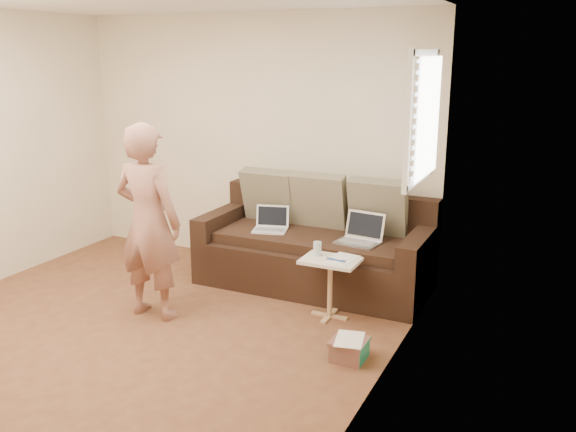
{
  "coord_description": "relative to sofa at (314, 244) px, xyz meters",
  "views": [
    {
      "loc": [
        3.06,
        -3.4,
        2.2
      ],
      "look_at": [
        0.8,
        1.4,
        0.78
      ],
      "focal_mm": 38.19,
      "sensor_mm": 36.0,
      "label": 1
    }
  ],
  "objects": [
    {
      "name": "window_blinds",
      "position": [
        1.05,
        -0.27,
        1.28
      ],
      "size": [
        0.12,
        0.88,
        1.08
      ],
      "primitive_type": null,
      "color": "white",
      "rests_on": "wall_right"
    },
    {
      "name": "pillow_left",
      "position": [
        -0.6,
        0.23,
        0.37
      ],
      "size": [
        0.55,
        0.29,
        0.57
      ],
      "primitive_type": null,
      "rotation": [
        0.28,
        0.0,
        0.0
      ],
      "color": "#69604D",
      "rests_on": "sofa"
    },
    {
      "name": "pillow_mid",
      "position": [
        -0.05,
        0.24,
        0.37
      ],
      "size": [
        0.55,
        0.27,
        0.57
      ],
      "primitive_type": null,
      "rotation": [
        0.24,
        0.0,
        0.0
      ],
      "color": "#6A654B",
      "rests_on": "sofa"
    },
    {
      "name": "laptop_white",
      "position": [
        -0.43,
        -0.09,
        0.1
      ],
      "size": [
        0.37,
        0.31,
        0.24
      ],
      "primitive_type": null,
      "rotation": [
        0.0,
        0.0,
        0.27
      ],
      "color": "white",
      "rests_on": "sofa"
    },
    {
      "name": "laptop_silver",
      "position": [
        0.47,
        -0.1,
        0.1
      ],
      "size": [
        0.41,
        0.32,
        0.25
      ],
      "primitive_type": null,
      "rotation": [
        0.0,
        0.0,
        -0.13
      ],
      "color": "#B7BABC",
      "rests_on": "sofa"
    },
    {
      "name": "sofa",
      "position": [
        0.0,
        0.0,
        0.0
      ],
      "size": [
        2.2,
        0.95,
        0.85
      ],
      "primitive_type": null,
      "color": "black",
      "rests_on": "ground"
    },
    {
      "name": "person",
      "position": [
        -0.99,
        -1.23,
        0.41
      ],
      "size": [
        0.61,
        0.42,
        1.67
      ],
      "primitive_type": "imported",
      "rotation": [
        0.0,
        0.0,
        3.15
      ],
      "color": "#9F5A56",
      "rests_on": "ground"
    },
    {
      "name": "floor",
      "position": [
        -0.9,
        -1.77,
        -0.42
      ],
      "size": [
        4.5,
        4.5,
        0.0
      ],
      "primitive_type": "plane",
      "color": "#592F21",
      "rests_on": "ground"
    },
    {
      "name": "side_table",
      "position": [
        0.41,
        -0.62,
        -0.16
      ],
      "size": [
        0.48,
        0.33,
        0.52
      ],
      "primitive_type": null,
      "color": "silver",
      "rests_on": "ground"
    },
    {
      "name": "striped_box",
      "position": [
        0.82,
        -1.26,
        -0.34
      ],
      "size": [
        0.26,
        0.26,
        0.16
      ],
      "primitive_type": null,
      "color": "red",
      "rests_on": "ground"
    },
    {
      "name": "paper_on_table",
      "position": [
        0.5,
        -0.58,
        0.1
      ],
      "size": [
        0.25,
        0.33,
        0.0
      ],
      "primitive_type": null,
      "rotation": [
        0.0,
        0.0,
        -0.14
      ],
      "color": "white",
      "rests_on": "side_table"
    },
    {
      "name": "wall_right",
      "position": [
        1.1,
        -1.77,
        0.87
      ],
      "size": [
        0.0,
        4.5,
        4.5
      ],
      "primitive_type": "plane",
      "rotation": [
        1.57,
        0.0,
        -1.57
      ],
      "color": "beige",
      "rests_on": "ground"
    },
    {
      "name": "pillow_right",
      "position": [
        0.55,
        0.24,
        0.37
      ],
      "size": [
        0.55,
        0.28,
        0.57
      ],
      "primitive_type": null,
      "rotation": [
        0.26,
        0.0,
        0.0
      ],
      "color": "#69604D",
      "rests_on": "sofa"
    },
    {
      "name": "drinking_glass",
      "position": [
        0.27,
        -0.58,
        0.16
      ],
      "size": [
        0.07,
        0.07,
        0.12
      ],
      "primitive_type": null,
      "color": "silver",
      "rests_on": "side_table"
    },
    {
      "name": "wall_back",
      "position": [
        -0.9,
        0.48,
        0.87
      ],
      "size": [
        4.0,
        0.0,
        4.0
      ],
      "primitive_type": "plane",
      "rotation": [
        1.57,
        0.0,
        0.0
      ],
      "color": "beige",
      "rests_on": "ground"
    },
    {
      "name": "scissors",
      "position": [
        0.47,
        -0.65,
        0.11
      ],
      "size": [
        0.2,
        0.14,
        0.02
      ],
      "primitive_type": null,
      "rotation": [
        0.0,
        0.0,
        0.21
      ],
      "color": "silver",
      "rests_on": "side_table"
    }
  ]
}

